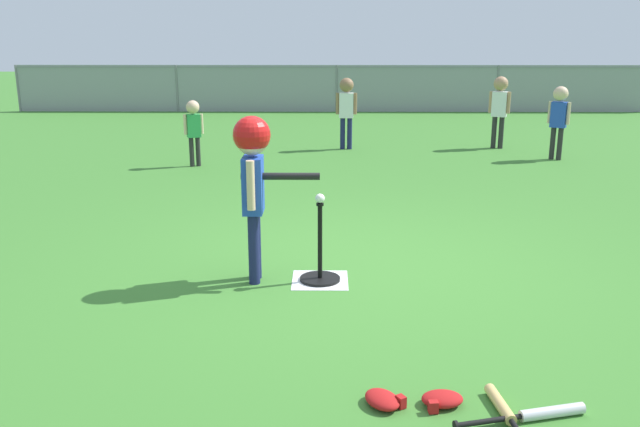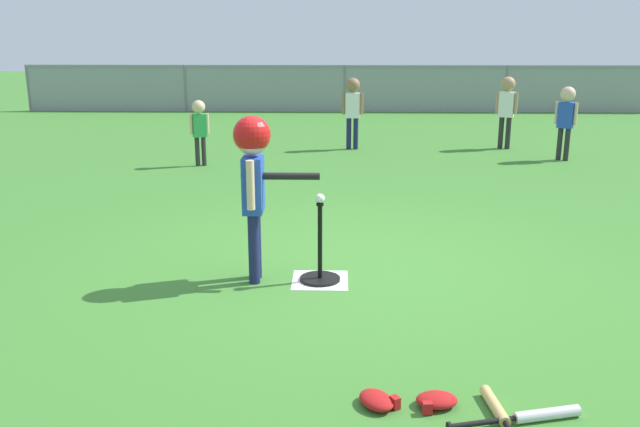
{
  "view_description": "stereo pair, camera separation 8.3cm",
  "coord_description": "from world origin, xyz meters",
  "px_view_note": "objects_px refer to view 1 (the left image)",
  "views": [
    {
      "loc": [
        -0.24,
        -5.23,
        1.88
      ],
      "look_at": [
        -0.29,
        -0.3,
        0.55
      ],
      "focal_mm": 37.28,
      "sensor_mm": 36.0,
      "label": 1
    },
    {
      "loc": [
        -0.16,
        -5.23,
        1.88
      ],
      "look_at": [
        -0.29,
        -0.3,
        0.55
      ],
      "focal_mm": 37.28,
      "sensor_mm": 36.0,
      "label": 2
    }
  ],
  "objects_px": {
    "fielder_deep_center": "(500,102)",
    "fielder_deep_right": "(559,113)",
    "glove_tossed_aside": "(442,399)",
    "fielder_deep_left": "(346,104)",
    "baseball_on_tee": "(320,198)",
    "fielder_near_left": "(194,124)",
    "batter_child": "(253,165)",
    "batting_tee": "(320,269)",
    "spare_bat_silver": "(539,414)",
    "glove_by_plate": "(383,400)",
    "spare_bat_wood": "(505,411)"
  },
  "relations": [
    {
      "from": "spare_bat_silver",
      "to": "glove_by_plate",
      "type": "height_order",
      "value": "glove_by_plate"
    },
    {
      "from": "fielder_deep_right",
      "to": "glove_tossed_aside",
      "type": "xyz_separation_m",
      "value": [
        -2.94,
        -7.12,
        -0.69
      ]
    },
    {
      "from": "batting_tee",
      "to": "batter_child",
      "type": "distance_m",
      "value": 0.97
    },
    {
      "from": "fielder_deep_left",
      "to": "glove_by_plate",
      "type": "bearing_deg",
      "value": -90.17
    },
    {
      "from": "fielder_deep_right",
      "to": "fielder_near_left",
      "type": "bearing_deg",
      "value": -173.86
    },
    {
      "from": "fielder_deep_left",
      "to": "spare_bat_wood",
      "type": "distance_m",
      "value": 8.23
    },
    {
      "from": "batter_child",
      "to": "glove_tossed_aside",
      "type": "relative_size",
      "value": 5.57
    },
    {
      "from": "fielder_deep_center",
      "to": "fielder_deep_left",
      "type": "height_order",
      "value": "fielder_deep_center"
    },
    {
      "from": "batting_tee",
      "to": "baseball_on_tee",
      "type": "height_order",
      "value": "baseball_on_tee"
    },
    {
      "from": "fielder_deep_right",
      "to": "glove_by_plate",
      "type": "height_order",
      "value": "fielder_deep_right"
    },
    {
      "from": "fielder_deep_right",
      "to": "spare_bat_wood",
      "type": "bearing_deg",
      "value": -110.07
    },
    {
      "from": "fielder_near_left",
      "to": "spare_bat_silver",
      "type": "bearing_deg",
      "value": -65.57
    },
    {
      "from": "batter_child",
      "to": "fielder_deep_right",
      "type": "height_order",
      "value": "batter_child"
    },
    {
      "from": "batter_child",
      "to": "fielder_near_left",
      "type": "relative_size",
      "value": 1.35
    },
    {
      "from": "fielder_deep_left",
      "to": "glove_by_plate",
      "type": "height_order",
      "value": "fielder_deep_left"
    },
    {
      "from": "baseball_on_tee",
      "to": "fielder_deep_center",
      "type": "height_order",
      "value": "fielder_deep_center"
    },
    {
      "from": "fielder_deep_left",
      "to": "batting_tee",
      "type": "bearing_deg",
      "value": -93.43
    },
    {
      "from": "baseball_on_tee",
      "to": "fielder_near_left",
      "type": "height_order",
      "value": "fielder_near_left"
    },
    {
      "from": "fielder_deep_center",
      "to": "fielder_near_left",
      "type": "xyz_separation_m",
      "value": [
        -4.85,
        -1.66,
        -0.16
      ]
    },
    {
      "from": "baseball_on_tee",
      "to": "fielder_deep_right",
      "type": "distance_m",
      "value": 6.4
    },
    {
      "from": "fielder_deep_center",
      "to": "glove_tossed_aside",
      "type": "height_order",
      "value": "fielder_deep_center"
    },
    {
      "from": "batter_child",
      "to": "glove_by_plate",
      "type": "distance_m",
      "value": 2.21
    },
    {
      "from": "fielder_near_left",
      "to": "spare_bat_wood",
      "type": "distance_m",
      "value": 7.24
    },
    {
      "from": "baseball_on_tee",
      "to": "spare_bat_silver",
      "type": "xyz_separation_m",
      "value": [
        1.13,
        -1.95,
        -0.64
      ]
    },
    {
      "from": "baseball_on_tee",
      "to": "spare_bat_silver",
      "type": "height_order",
      "value": "baseball_on_tee"
    },
    {
      "from": "glove_by_plate",
      "to": "fielder_near_left",
      "type": "bearing_deg",
      "value": 108.95
    },
    {
      "from": "fielder_deep_right",
      "to": "fielder_near_left",
      "type": "height_order",
      "value": "fielder_deep_right"
    },
    {
      "from": "fielder_deep_center",
      "to": "fielder_deep_right",
      "type": "bearing_deg",
      "value": -59.0
    },
    {
      "from": "fielder_deep_right",
      "to": "fielder_deep_center",
      "type": "distance_m",
      "value": 1.25
    },
    {
      "from": "fielder_deep_right",
      "to": "glove_tossed_aside",
      "type": "height_order",
      "value": "fielder_deep_right"
    },
    {
      "from": "batter_child",
      "to": "glove_tossed_aside",
      "type": "xyz_separation_m",
      "value": [
        1.16,
        -1.82,
        -0.89
      ]
    },
    {
      "from": "fielder_deep_center",
      "to": "fielder_deep_left",
      "type": "xyz_separation_m",
      "value": [
        -2.58,
        -0.12,
        -0.01
      ]
    },
    {
      "from": "glove_tossed_aside",
      "to": "baseball_on_tee",
      "type": "bearing_deg",
      "value": 109.86
    },
    {
      "from": "fielder_deep_right",
      "to": "fielder_deep_center",
      "type": "bearing_deg",
      "value": 121.0
    },
    {
      "from": "fielder_deep_left",
      "to": "spare_bat_wood",
      "type": "height_order",
      "value": "fielder_deep_left"
    },
    {
      "from": "glove_tossed_aside",
      "to": "fielder_deep_left",
      "type": "bearing_deg",
      "value": 92.02
    },
    {
      "from": "baseball_on_tee",
      "to": "fielder_deep_right",
      "type": "bearing_deg",
      "value": 55.78
    },
    {
      "from": "batter_child",
      "to": "spare_bat_wood",
      "type": "height_order",
      "value": "batter_child"
    },
    {
      "from": "fielder_near_left",
      "to": "glove_by_plate",
      "type": "relative_size",
      "value": 3.56
    },
    {
      "from": "batting_tee",
      "to": "glove_tossed_aside",
      "type": "height_order",
      "value": "batting_tee"
    },
    {
      "from": "fielder_deep_left",
      "to": "glove_tossed_aside",
      "type": "bearing_deg",
      "value": -87.98
    },
    {
      "from": "glove_tossed_aside",
      "to": "spare_bat_wood",
      "type": "bearing_deg",
      "value": -18.55
    },
    {
      "from": "fielder_near_left",
      "to": "spare_bat_wood",
      "type": "height_order",
      "value": "fielder_near_left"
    },
    {
      "from": "fielder_deep_right",
      "to": "glove_tossed_aside",
      "type": "relative_size",
      "value": 4.82
    },
    {
      "from": "fielder_near_left",
      "to": "glove_tossed_aside",
      "type": "bearing_deg",
      "value": -68.65
    },
    {
      "from": "glove_by_plate",
      "to": "fielder_deep_right",
      "type": "bearing_deg",
      "value": 65.48
    },
    {
      "from": "baseball_on_tee",
      "to": "batter_child",
      "type": "distance_m",
      "value": 0.57
    },
    {
      "from": "spare_bat_wood",
      "to": "glove_tossed_aside",
      "type": "height_order",
      "value": "glove_tossed_aside"
    },
    {
      "from": "fielder_deep_right",
      "to": "fielder_deep_center",
      "type": "height_order",
      "value": "fielder_deep_center"
    },
    {
      "from": "fielder_near_left",
      "to": "spare_bat_silver",
      "type": "xyz_separation_m",
      "value": [
        3.02,
        -6.65,
        -0.59
      ]
    }
  ]
}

